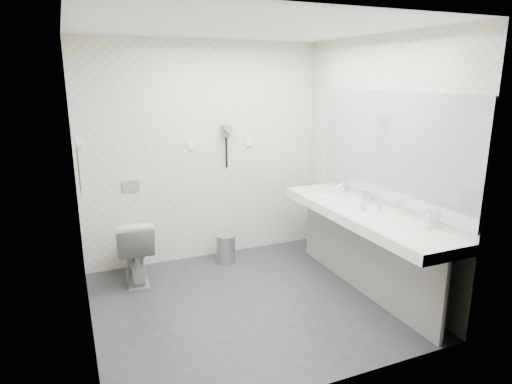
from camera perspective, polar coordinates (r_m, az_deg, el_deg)
name	(u,v)px	position (r m, az deg, el deg)	size (l,w,h in m)	color
floor	(248,303)	(4.41, -1.05, -13.98)	(2.80, 2.80, 0.00)	#2C2D32
ceiling	(246,27)	(3.89, -1.24, 20.34)	(2.80, 2.80, 0.00)	white
wall_back	(205,153)	(5.17, -6.58, 4.94)	(2.80, 2.80, 0.00)	silver
wall_front	(325,217)	(2.85, 8.77, -3.17)	(2.80, 2.80, 0.00)	silver
wall_left	(79,191)	(3.69, -21.70, 0.08)	(2.60, 2.60, 0.00)	silver
wall_right	(376,164)	(4.67, 15.03, 3.48)	(2.60, 2.60, 0.00)	silver
vanity_counter	(362,215)	(4.46, 13.43, -2.91)	(0.55, 2.20, 0.10)	white
vanity_panel	(362,256)	(4.61, 13.37, -7.91)	(0.03, 2.15, 0.75)	gray
vanity_post_near	(444,302)	(3.93, 22.93, -12.82)	(0.06, 0.06, 0.75)	silver
vanity_post_far	(312,224)	(5.44, 7.15, -4.12)	(0.06, 0.06, 0.75)	silver
mirror	(389,147)	(4.47, 16.62, 5.50)	(0.02, 2.20, 1.05)	#B2BCC6
basin_near	(410,233)	(3.97, 19.02, -4.95)	(0.40, 0.31, 0.05)	white
basin_far	(327,196)	(4.96, 9.02, -0.48)	(0.40, 0.31, 0.05)	white
faucet_near	(428,220)	(4.08, 21.17, -3.33)	(0.04, 0.04, 0.15)	silver
faucet_far	(342,186)	(5.04, 10.94, 0.74)	(0.04, 0.04, 0.15)	silver
soap_bottle_a	(362,205)	(4.44, 13.45, -1.62)	(0.05, 0.05, 0.10)	white
soap_bottle_c	(379,206)	(4.45, 15.41, -1.70)	(0.04, 0.04, 0.10)	white
glass_left	(366,197)	(4.70, 13.90, -0.67)	(0.06, 0.06, 0.12)	silver
toilet	(135,249)	(4.90, -15.26, -7.05)	(0.39, 0.68, 0.69)	white
flush_plate	(131,186)	(5.05, -15.70, 0.76)	(0.18, 0.02, 0.12)	#B2B5BA
pedal_bin	(226,249)	(5.24, -3.90, -7.30)	(0.23, 0.23, 0.32)	#B2B5BA
bin_lid	(225,236)	(5.18, -3.93, -5.59)	(0.23, 0.23, 0.01)	#B2B5BA
towel_rail	(79,143)	(4.18, -21.68, 5.87)	(0.02, 0.02, 0.62)	silver
towel_near	(83,171)	(4.08, -21.18, 2.58)	(0.07, 0.24, 0.48)	silver
towel_far	(82,165)	(4.35, -21.35, 3.27)	(0.07, 0.24, 0.48)	silver
dryer_cradle	(226,131)	(5.19, -3.90, 7.81)	(0.10, 0.04, 0.14)	gray
dryer_barrel	(228,129)	(5.12, -3.64, 8.06)	(0.08, 0.08, 0.14)	gray
dryer_cord	(226,152)	(5.21, -3.79, 5.06)	(0.02, 0.02, 0.35)	black
switch_plate_a	(192,146)	(5.11, -8.19, 5.89)	(0.09, 0.02, 0.09)	white
switch_plate_b	(249,142)	(5.33, -0.87, 6.40)	(0.09, 0.02, 0.09)	white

